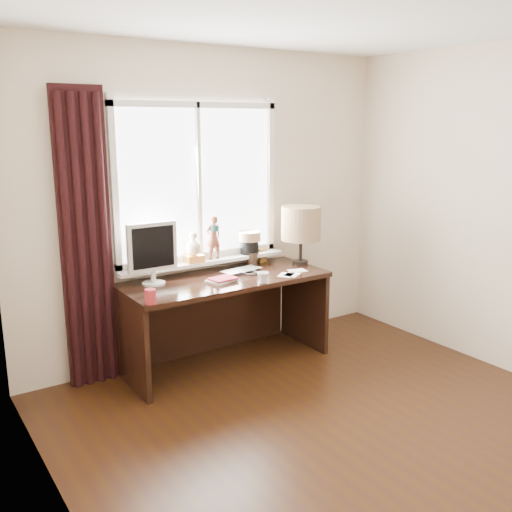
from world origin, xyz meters
TOP-DOWN VIEW (x-y plane):
  - floor at (0.00, 0.00)m, footprint 3.50×4.00m
  - ceiling at (0.00, 0.00)m, footprint 3.50×4.00m
  - wall_back at (0.00, 2.00)m, footprint 3.50×0.00m
  - wall_left at (-1.75, 0.00)m, footprint 0.00×4.00m
  - laptop at (0.10, 1.70)m, footprint 0.38×0.28m
  - mug at (0.07, 1.33)m, footprint 0.13×0.13m
  - red_cup at (-0.88, 1.33)m, footprint 0.08×0.08m
  - window at (-0.15, 1.95)m, footprint 1.52×0.21m
  - curtain at (-1.13, 1.91)m, footprint 0.38×0.09m
  - desk at (-0.10, 1.73)m, footprint 1.70×0.70m
  - monitor at (-0.66, 1.77)m, footprint 0.40×0.18m
  - notebook_stack at (-0.18, 1.54)m, footprint 0.26×0.22m
  - brush_holder at (0.30, 1.83)m, footprint 0.09×0.09m
  - icon_frame at (0.46, 1.90)m, footprint 0.10×0.04m
  - table_lamp at (0.70, 1.66)m, footprint 0.35×0.35m
  - loose_papers at (0.43, 1.43)m, footprint 0.34×0.23m
  - desk_cables at (0.19, 1.72)m, footprint 0.26×0.36m

SIDE VIEW (x-z plane):
  - floor at x=0.00m, z-range 0.00..0.00m
  - desk at x=-0.10m, z-range 0.13..0.88m
  - loose_papers at x=0.43m, z-range 0.75..0.75m
  - desk_cables at x=0.19m, z-range 0.75..0.76m
  - laptop at x=0.10m, z-range 0.75..0.78m
  - notebook_stack at x=-0.18m, z-range 0.75..0.78m
  - mug at x=0.07m, z-range 0.75..0.84m
  - red_cup at x=-0.88m, z-range 0.75..0.85m
  - brush_holder at x=0.30m, z-range 0.69..0.94m
  - icon_frame at x=0.46m, z-range 0.75..0.88m
  - monitor at x=-0.66m, z-range 0.78..1.27m
  - table_lamp at x=0.70m, z-range 0.85..1.37m
  - curtain at x=-1.13m, z-range -0.01..2.24m
  - wall_back at x=0.00m, z-range 0.00..2.60m
  - wall_left at x=-1.75m, z-range 0.00..2.60m
  - window at x=-0.15m, z-range 0.60..2.00m
  - ceiling at x=0.00m, z-range 2.60..2.60m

